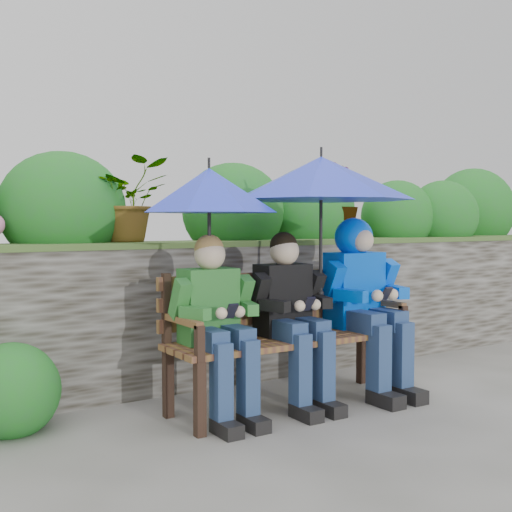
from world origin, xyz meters
TOP-DOWN VIEW (x-y plane):
  - ground at (0.00, 0.00)m, footprint 60.00×60.00m
  - garden_backdrop at (-0.00, 1.60)m, footprint 8.01×2.87m
  - park_bench at (0.16, -0.00)m, footprint 1.63×0.48m
  - boy_left at (-0.39, -0.08)m, footprint 0.49×0.57m
  - boy_middle at (0.15, -0.08)m, footprint 0.50×0.58m
  - boy_right at (0.75, -0.07)m, footprint 0.57×0.69m
  - umbrella_left at (-0.40, -0.01)m, footprint 0.81×0.81m
  - umbrella_right at (0.39, -0.07)m, footprint 1.19×1.19m

SIDE VIEW (x-z plane):
  - ground at x=0.00m, z-range 0.00..0.00m
  - park_bench at x=0.16m, z-range 0.06..0.92m
  - boy_left at x=-0.39m, z-range 0.06..1.15m
  - boy_middle at x=0.15m, z-range 0.06..1.16m
  - garden_backdrop at x=0.00m, z-range -0.27..1.51m
  - boy_right at x=0.75m, z-range 0.10..1.29m
  - umbrella_left at x=-0.40m, z-range 0.91..1.79m
  - umbrella_right at x=0.39m, z-range 0.96..1.93m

